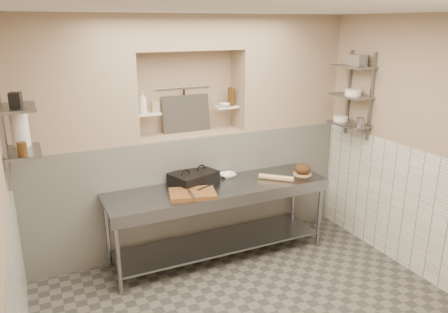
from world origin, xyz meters
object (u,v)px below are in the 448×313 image
panini_press (194,178)px  cutting_board (192,194)px  bottle_soap (143,102)px  bowl_alcove (225,105)px  prep_table (219,207)px  mixing_bowl (228,175)px  rolling_pin (276,178)px  bread_loaf (303,169)px  jug_left (20,129)px

panini_press → cutting_board: (-0.15, -0.35, -0.05)m
bottle_soap → bowl_alcove: bottle_soap is taller
prep_table → mixing_bowl: 0.44m
cutting_board → rolling_pin: (1.08, 0.03, 0.01)m
bread_loaf → jug_left: (-3.09, 0.10, 0.79)m
cutting_board → rolling_pin: size_ratio=1.18×
mixing_bowl → rolling_pin: 0.59m
mixing_bowl → bowl_alcove: size_ratio=1.44×
bread_loaf → jug_left: size_ratio=0.66×
bottle_soap → bowl_alcove: 1.02m
prep_table → jug_left: jug_left is taller
prep_table → mixing_bowl: (0.23, 0.25, 0.28)m
panini_press → bowl_alcove: bearing=10.2°
bread_loaf → bottle_soap: bottle_soap is taller
panini_press → jug_left: 1.93m
mixing_bowl → cutting_board: bearing=-148.0°
bread_loaf → bowl_alcove: bearing=143.8°
jug_left → prep_table: bearing=-1.3°
cutting_board → bowl_alcove: (0.70, 0.66, 0.81)m
cutting_board → panini_press: bearing=67.0°
cutting_board → prep_table: bearing=18.8°
cutting_board → jug_left: bearing=173.8°
bottle_soap → bowl_alcove: bearing=-2.2°
mixing_bowl → rolling_pin: bearing=-35.3°
rolling_pin → prep_table: bearing=172.5°
cutting_board → bowl_alcove: 1.26m
bread_loaf → panini_press: bearing=168.4°
rolling_pin → bottle_soap: size_ratio=1.67×
bottle_soap → bowl_alcove: (1.01, -0.04, -0.10)m
jug_left → mixing_bowl: bearing=5.2°
prep_table → rolling_pin: (0.71, -0.09, 0.29)m
bowl_alcove → bread_loaf: bearing=-36.2°
rolling_pin → bowl_alcove: size_ratio=3.10×
panini_press → jug_left: jug_left is taller
cutting_board → bottle_soap: bottle_soap is taller
rolling_pin → bread_loaf: bread_loaf is taller
bread_loaf → bowl_alcove: 1.24m
cutting_board → bottle_soap: size_ratio=1.97×
mixing_bowl → bread_loaf: (0.89, -0.30, 0.05)m
mixing_bowl → bottle_soap: bottle_soap is taller
prep_table → cutting_board: cutting_board is taller
panini_press → bread_loaf: bearing=-30.7°
jug_left → cutting_board: bearing=-6.2°
panini_press → mixing_bowl: size_ratio=3.09×
bottle_soap → prep_table: bearing=-39.6°
panini_press → bread_loaf: (1.34, -0.28, 0.01)m
cutting_board → bread_loaf: (1.49, 0.08, 0.05)m
rolling_pin → bottle_soap: bottle_soap is taller
prep_table → bowl_alcove: bearing=58.9°
bread_loaf → bottle_soap: 2.09m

